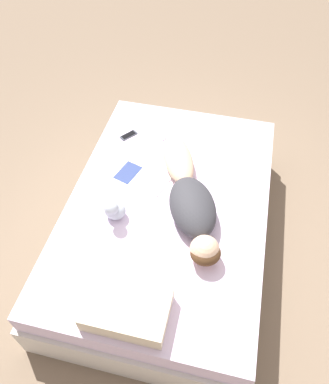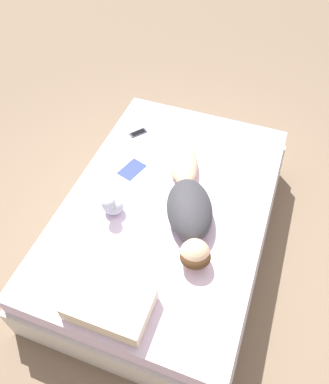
{
  "view_description": "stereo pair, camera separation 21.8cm",
  "coord_description": "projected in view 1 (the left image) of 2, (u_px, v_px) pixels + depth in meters",
  "views": [
    {
      "loc": [
        -0.39,
        1.75,
        2.83
      ],
      "look_at": [
        0.04,
        -0.05,
        0.6
      ],
      "focal_mm": 35.0,
      "sensor_mm": 36.0,
      "label": 1
    },
    {
      "loc": [
        -0.6,
        1.69,
        2.83
      ],
      "look_at": [
        0.04,
        -0.05,
        0.6
      ],
      "focal_mm": 35.0,
      "sensor_mm": 36.0,
      "label": 2
    }
  ],
  "objects": [
    {
      "name": "open_magazine",
      "position": [
        139.0,
        178.0,
        3.05
      ],
      "size": [
        0.53,
        0.44,
        0.01
      ],
      "rotation": [
        0.0,
        0.0,
        -0.31
      ],
      "color": "white",
      "rests_on": "bed"
    },
    {
      "name": "plush_toy",
      "position": [
        114.0,
        210.0,
        2.73
      ],
      "size": [
        0.16,
        0.18,
        0.22
      ],
      "color": "#B2BCCC",
      "rests_on": "bed"
    },
    {
      "name": "cell_phone",
      "position": [
        129.0,
        135.0,
        3.38
      ],
      "size": [
        0.15,
        0.17,
        0.01
      ],
      "rotation": [
        0.0,
        0.0,
        -0.66
      ],
      "color": "#333842",
      "rests_on": "bed"
    },
    {
      "name": "pillow",
      "position": [
        127.0,
        309.0,
        2.28
      ],
      "size": [
        0.51,
        0.34,
        0.14
      ],
      "color": "beige",
      "rests_on": "bed"
    },
    {
      "name": "coffee_mug",
      "position": [
        168.0,
        137.0,
        3.31
      ],
      "size": [
        0.11,
        0.08,
        0.08
      ],
      "color": "white",
      "rests_on": "bed"
    },
    {
      "name": "person",
      "position": [
        190.0,
        199.0,
        2.79
      ],
      "size": [
        0.72,
        1.28,
        0.22
      ],
      "rotation": [
        0.0,
        0.0,
        0.41
      ],
      "color": "#DBB28E",
      "rests_on": "bed"
    },
    {
      "name": "bed",
      "position": [
        168.0,
        222.0,
        3.11
      ],
      "size": [
        1.58,
        2.33,
        0.55
      ],
      "color": "beige",
      "rests_on": "ground_plane"
    },
    {
      "name": "ground_plane",
      "position": [
        168.0,
        240.0,
        3.32
      ],
      "size": [
        12.0,
        12.0,
        0.0
      ],
      "primitive_type": "plane",
      "color": "#7A6651"
    }
  ]
}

